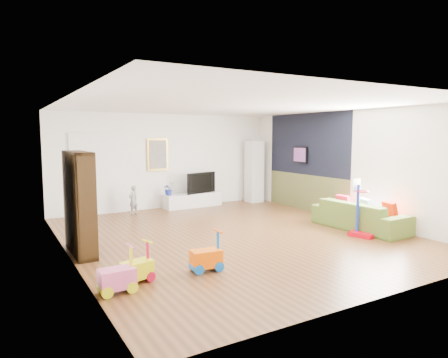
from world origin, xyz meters
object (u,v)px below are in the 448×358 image
media_console (193,200)px  sofa (360,215)px  basketball_hoop (364,208)px  bookshelf (79,203)px

media_console → sofa: size_ratio=0.80×
media_console → basketball_hoop: bearing=-75.2°
media_console → bookshelf: bearing=-142.5°
media_console → bookshelf: 4.97m
media_console → basketball_hoop: 5.14m
media_console → sofa: 4.84m
bookshelf → sofa: 5.89m
bookshelf → sofa: bookshelf is taller
media_console → bookshelf: bookshelf is taller
sofa → bookshelf: bearing=76.1°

